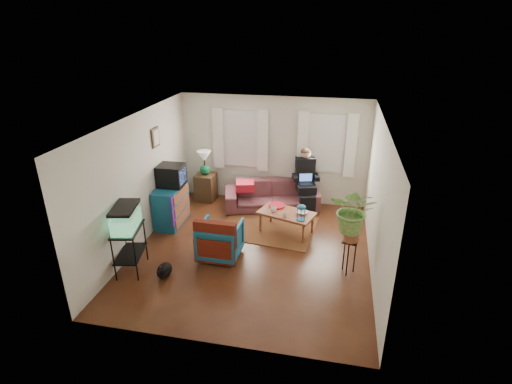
% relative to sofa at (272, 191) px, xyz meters
% --- Properties ---
extents(floor, '(4.50, 5.00, 0.01)m').
position_rel_sofa_xyz_m(floor, '(-0.05, -2.05, -0.43)').
color(floor, '#4F2B14').
rests_on(floor, ground).
extents(ceiling, '(4.50, 5.00, 0.01)m').
position_rel_sofa_xyz_m(ceiling, '(-0.05, -2.05, 2.17)').
color(ceiling, white).
rests_on(ceiling, wall_back).
extents(wall_back, '(4.50, 0.01, 2.60)m').
position_rel_sofa_xyz_m(wall_back, '(-0.05, 0.45, 0.87)').
color(wall_back, silver).
rests_on(wall_back, floor).
extents(wall_front, '(4.50, 0.01, 2.60)m').
position_rel_sofa_xyz_m(wall_front, '(-0.05, -4.55, 0.87)').
color(wall_front, silver).
rests_on(wall_front, floor).
extents(wall_left, '(0.01, 5.00, 2.60)m').
position_rel_sofa_xyz_m(wall_left, '(-2.30, -2.05, 0.87)').
color(wall_left, silver).
rests_on(wall_left, floor).
extents(wall_right, '(0.01, 5.00, 2.60)m').
position_rel_sofa_xyz_m(wall_right, '(2.20, -2.05, 0.87)').
color(wall_right, silver).
rests_on(wall_right, floor).
extents(window_left, '(1.08, 0.04, 1.38)m').
position_rel_sofa_xyz_m(window_left, '(-0.85, 0.43, 1.12)').
color(window_left, white).
rests_on(window_left, wall_back).
extents(window_right, '(1.08, 0.04, 1.38)m').
position_rel_sofa_xyz_m(window_right, '(1.20, 0.43, 1.12)').
color(window_right, white).
rests_on(window_right, wall_back).
extents(curtains_left, '(1.36, 0.06, 1.50)m').
position_rel_sofa_xyz_m(curtains_left, '(-0.85, 0.35, 1.12)').
color(curtains_left, white).
rests_on(curtains_left, wall_back).
extents(curtains_right, '(1.36, 0.06, 1.50)m').
position_rel_sofa_xyz_m(curtains_right, '(1.20, 0.35, 1.12)').
color(curtains_right, white).
rests_on(curtains_right, wall_back).
extents(picture_frame, '(0.04, 0.32, 0.40)m').
position_rel_sofa_xyz_m(picture_frame, '(-2.26, -1.20, 1.52)').
color(picture_frame, '#3D2616').
rests_on(picture_frame, wall_left).
extents(area_rug, '(2.17, 1.82, 0.01)m').
position_rel_sofa_xyz_m(area_rug, '(0.10, -1.01, -0.43)').
color(area_rug, brown).
rests_on(area_rug, floor).
extents(sofa, '(2.37, 1.42, 0.87)m').
position_rel_sofa_xyz_m(sofa, '(0.00, 0.00, 0.00)').
color(sofa, brown).
rests_on(sofa, floor).
extents(seated_person, '(0.71, 0.80, 1.32)m').
position_rel_sofa_xyz_m(seated_person, '(0.77, 0.21, 0.23)').
color(seated_person, black).
rests_on(seated_person, sofa).
extents(side_table, '(0.49, 0.49, 0.67)m').
position_rel_sofa_xyz_m(side_table, '(-1.70, 0.12, -0.10)').
color(side_table, '#382515').
rests_on(side_table, floor).
extents(table_lamp, '(0.37, 0.37, 0.62)m').
position_rel_sofa_xyz_m(table_lamp, '(-1.70, 0.12, 0.53)').
color(table_lamp, white).
rests_on(table_lamp, side_table).
extents(dresser, '(0.50, 0.98, 0.87)m').
position_rel_sofa_xyz_m(dresser, '(-2.04, -1.25, 0.00)').
color(dresser, '#105A63').
rests_on(dresser, floor).
extents(crt_tv, '(0.54, 0.49, 0.47)m').
position_rel_sofa_xyz_m(crt_tv, '(-2.02, -1.15, 0.67)').
color(crt_tv, black).
rests_on(crt_tv, dresser).
extents(aquarium_stand, '(0.57, 0.83, 0.85)m').
position_rel_sofa_xyz_m(aquarium_stand, '(-2.05, -3.11, -0.01)').
color(aquarium_stand, black).
rests_on(aquarium_stand, floor).
extents(aquarium, '(0.51, 0.75, 0.45)m').
position_rel_sofa_xyz_m(aquarium, '(-2.05, -3.11, 0.63)').
color(aquarium, '#7FD899').
rests_on(aquarium, aquarium_stand).
extents(black_cat, '(0.31, 0.42, 0.32)m').
position_rel_sofa_xyz_m(black_cat, '(-1.38, -3.20, -0.27)').
color(black_cat, black).
rests_on(black_cat, floor).
extents(armchair, '(0.77, 0.72, 0.78)m').
position_rel_sofa_xyz_m(armchair, '(-0.60, -2.34, -0.04)').
color(armchair, '#106263').
rests_on(armchair, floor).
extents(serape_throw, '(0.79, 0.19, 0.64)m').
position_rel_sofa_xyz_m(serape_throw, '(-0.60, -2.64, 0.12)').
color(serape_throw, '#9E0A0A').
rests_on(serape_throw, armchair).
extents(coffee_table, '(1.28, 0.95, 0.47)m').
position_rel_sofa_xyz_m(coffee_table, '(0.51, -1.16, -0.20)').
color(coffee_table, olive).
rests_on(coffee_table, floor).
extents(cup_a, '(0.16, 0.16, 0.10)m').
position_rel_sofa_xyz_m(cup_a, '(0.23, -1.18, 0.09)').
color(cup_a, white).
rests_on(cup_a, coffee_table).
extents(cup_b, '(0.13, 0.13, 0.10)m').
position_rel_sofa_xyz_m(cup_b, '(0.50, -1.35, 0.09)').
color(cup_b, beige).
rests_on(cup_b, coffee_table).
extents(bowl, '(0.28, 0.28, 0.06)m').
position_rel_sofa_xyz_m(bowl, '(0.84, -1.16, 0.07)').
color(bowl, white).
rests_on(bowl, coffee_table).
extents(snack_tray, '(0.45, 0.45, 0.04)m').
position_rel_sofa_xyz_m(snack_tray, '(0.26, -0.91, 0.06)').
color(snack_tray, '#B21414').
rests_on(snack_tray, coffee_table).
extents(birdcage, '(0.24, 0.24, 0.33)m').
position_rel_sofa_xyz_m(birdcage, '(0.84, -1.43, 0.20)').
color(birdcage, '#115B6B').
rests_on(birdcage, coffee_table).
extents(plant_stand, '(0.33, 0.33, 0.66)m').
position_rel_sofa_xyz_m(plant_stand, '(1.79, -2.41, -0.10)').
color(plant_stand, black).
rests_on(plant_stand, floor).
extents(potted_plant, '(0.87, 0.79, 0.84)m').
position_rel_sofa_xyz_m(potted_plant, '(1.79, -2.41, 0.68)').
color(potted_plant, '#599947').
rests_on(potted_plant, plant_stand).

